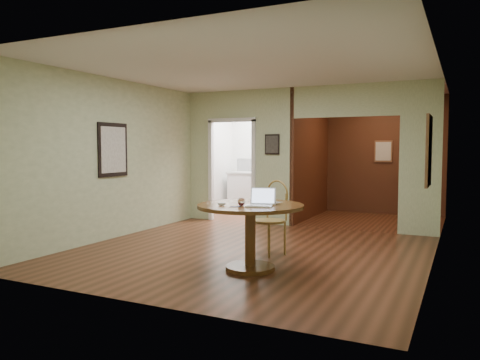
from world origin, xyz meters
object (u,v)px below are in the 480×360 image
at_px(chair, 272,213).
at_px(dining_table, 250,221).
at_px(open_laptop, 261,201).
at_px(closed_laptop, 266,203).

bearing_deg(chair, dining_table, -63.23).
height_order(chair, open_laptop, chair).
bearing_deg(closed_laptop, dining_table, -143.99).
distance_m(dining_table, open_laptop, 0.35).
distance_m(open_laptop, closed_laptop, 0.21).
xyz_separation_m(dining_table, open_laptop, (0.19, -0.10, 0.28)).
bearing_deg(open_laptop, dining_table, 136.59).
distance_m(dining_table, chair, 0.96).
height_order(dining_table, chair, chair).
xyz_separation_m(dining_table, closed_laptop, (0.17, 0.10, 0.23)).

